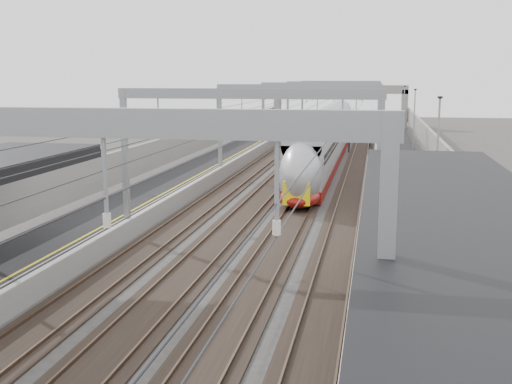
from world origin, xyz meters
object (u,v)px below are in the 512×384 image
at_px(train, 326,144).
at_px(bench, 474,292).
at_px(signal_green, 279,127).
at_px(overbridge, 340,95).

xyz_separation_m(train, bench, (7.72, -39.81, -0.48)).
bearing_deg(signal_green, bench, -75.33).
distance_m(overbridge, signal_green, 33.84).
height_order(overbridge, bench, overbridge).
bearing_deg(overbridge, signal_green, -98.87).
height_order(train, signal_green, train).
bearing_deg(overbridge, train, -88.23).
bearing_deg(train, overbridge, 91.77).
xyz_separation_m(overbridge, signal_green, (-5.20, -33.31, -2.89)).
xyz_separation_m(overbridge, bench, (9.22, -88.38, -3.75)).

